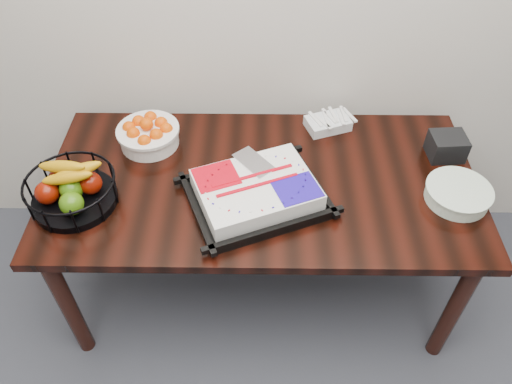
{
  "coord_description": "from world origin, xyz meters",
  "views": [
    {
      "loc": [
        -0.01,
        0.51,
        2.21
      ],
      "look_at": [
        -0.02,
        1.85,
        0.83
      ],
      "focal_mm": 35.0,
      "sensor_mm": 36.0,
      "label": 1
    }
  ],
  "objects_px": {
    "cake_tray": "(256,192)",
    "tangerine_bowl": "(148,131)",
    "fruit_basket": "(71,189)",
    "table": "(261,194)",
    "plate_stack": "(458,194)",
    "napkin_box": "(447,146)"
  },
  "relations": [
    {
      "from": "cake_tray",
      "to": "tangerine_bowl",
      "type": "height_order",
      "value": "tangerine_bowl"
    },
    {
      "from": "tangerine_bowl",
      "to": "napkin_box",
      "type": "xyz_separation_m",
      "value": [
        1.3,
        -0.06,
        -0.02
      ]
    },
    {
      "from": "table",
      "to": "tangerine_bowl",
      "type": "height_order",
      "value": "tangerine_bowl"
    },
    {
      "from": "plate_stack",
      "to": "napkin_box",
      "type": "bearing_deg",
      "value": 86.19
    },
    {
      "from": "cake_tray",
      "to": "fruit_basket",
      "type": "bearing_deg",
      "value": -178.47
    },
    {
      "from": "tangerine_bowl",
      "to": "fruit_basket",
      "type": "height_order",
      "value": "fruit_basket"
    },
    {
      "from": "cake_tray",
      "to": "tangerine_bowl",
      "type": "distance_m",
      "value": 0.59
    },
    {
      "from": "table",
      "to": "napkin_box",
      "type": "height_order",
      "value": "napkin_box"
    },
    {
      "from": "fruit_basket",
      "to": "napkin_box",
      "type": "distance_m",
      "value": 1.57
    },
    {
      "from": "table",
      "to": "fruit_basket",
      "type": "relative_size",
      "value": 5.1
    },
    {
      "from": "cake_tray",
      "to": "plate_stack",
      "type": "relative_size",
      "value": 2.39
    },
    {
      "from": "cake_tray",
      "to": "fruit_basket",
      "type": "height_order",
      "value": "fruit_basket"
    },
    {
      "from": "table",
      "to": "cake_tray",
      "type": "bearing_deg",
      "value": -99.94
    },
    {
      "from": "table",
      "to": "cake_tray",
      "type": "relative_size",
      "value": 2.88
    },
    {
      "from": "napkin_box",
      "to": "table",
      "type": "bearing_deg",
      "value": -168.62
    },
    {
      "from": "tangerine_bowl",
      "to": "plate_stack",
      "type": "bearing_deg",
      "value": -14.4
    },
    {
      "from": "tangerine_bowl",
      "to": "napkin_box",
      "type": "distance_m",
      "value": 1.3
    },
    {
      "from": "fruit_basket",
      "to": "napkin_box",
      "type": "relative_size",
      "value": 2.39
    },
    {
      "from": "plate_stack",
      "to": "napkin_box",
      "type": "distance_m",
      "value": 0.27
    },
    {
      "from": "tangerine_bowl",
      "to": "napkin_box",
      "type": "height_order",
      "value": "tangerine_bowl"
    },
    {
      "from": "table",
      "to": "plate_stack",
      "type": "distance_m",
      "value": 0.8
    },
    {
      "from": "cake_tray",
      "to": "fruit_basket",
      "type": "distance_m",
      "value": 0.72
    }
  ]
}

